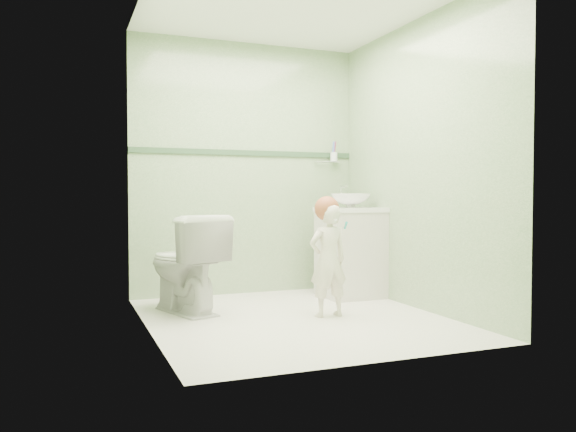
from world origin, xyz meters
name	(u,v)px	position (x,y,z in m)	size (l,w,h in m)	color
ground	(295,318)	(0.00, 0.00, 0.00)	(2.50, 2.50, 0.00)	white
room_shell	(295,161)	(0.00, 0.00, 1.20)	(2.50, 2.54, 2.40)	#83A978
trim_stripe	(247,153)	(0.00, 1.24, 1.35)	(2.20, 0.02, 0.05)	#335235
vanity	(350,254)	(0.84, 0.70, 0.40)	(0.52, 0.50, 0.80)	beige
counter	(351,210)	(0.84, 0.70, 0.81)	(0.54, 0.52, 0.04)	white
basin	(351,201)	(0.84, 0.70, 0.89)	(0.37, 0.37, 0.13)	white
faucet	(342,192)	(0.84, 0.89, 0.97)	(0.03, 0.13, 0.18)	silver
cup_holder	(333,157)	(0.89, 1.18, 1.33)	(0.26, 0.07, 0.21)	silver
toilet	(185,264)	(-0.74, 0.53, 0.40)	(0.44, 0.78, 0.79)	white
toddler	(328,260)	(0.27, -0.02, 0.44)	(0.32, 0.21, 0.87)	beige
hair_cap	(327,209)	(0.27, 0.00, 0.84)	(0.19, 0.19, 0.19)	#9E502F
teal_toothbrush	(345,225)	(0.35, -0.14, 0.72)	(0.11, 0.13, 0.08)	#0C9B98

